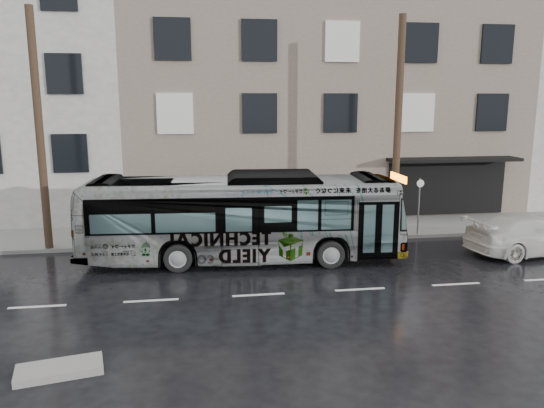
{
  "coord_description": "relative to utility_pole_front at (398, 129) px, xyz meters",
  "views": [
    {
      "loc": [
        -1.82,
        -17.65,
        5.87
      ],
      "look_at": [
        1.16,
        2.5,
        1.8
      ],
      "focal_mm": 35.0,
      "sensor_mm": 36.0,
      "label": 1
    }
  ],
  "objects": [
    {
      "name": "utility_pole_rear",
      "position": [
        -14.0,
        0.0,
        0.0
      ],
      "size": [
        0.3,
        0.3,
        9.0
      ],
      "primitive_type": "cylinder",
      "color": "#443322",
      "rests_on": "sidewalk"
    },
    {
      "name": "slush_pile",
      "position": [
        -11.35,
        -9.81,
        -4.56
      ],
      "size": [
        1.92,
        1.14,
        0.18
      ],
      "primitive_type": "cube",
      "rotation": [
        0.0,
        0.0,
        0.2
      ],
      "color": "#A9A7A1",
      "rests_on": "ground"
    },
    {
      "name": "white_sedan",
      "position": [
        4.4,
        -2.96,
        -3.9
      ],
      "size": [
        5.42,
        2.73,
        1.51
      ],
      "primitive_type": "imported",
      "rotation": [
        0.0,
        0.0,
        1.69
      ],
      "color": "silver",
      "rests_on": "ground"
    },
    {
      "name": "sidewalk",
      "position": [
        -6.5,
        1.6,
        -4.58
      ],
      "size": [
        90.0,
        3.6,
        0.15
      ],
      "primitive_type": "cube",
      "color": "gray",
      "rests_on": "ground"
    },
    {
      "name": "utility_pole_front",
      "position": [
        0.0,
        0.0,
        0.0
      ],
      "size": [
        0.3,
        0.3,
        9.0
      ],
      "primitive_type": "cylinder",
      "color": "#443322",
      "rests_on": "sidewalk"
    },
    {
      "name": "sign_post",
      "position": [
        1.1,
        0.0,
        -3.3
      ],
      "size": [
        0.06,
        0.06,
        2.4
      ],
      "primitive_type": "cylinder",
      "color": "slate",
      "rests_on": "sidewalk"
    },
    {
      "name": "ground",
      "position": [
        -6.5,
        -3.3,
        -4.65
      ],
      "size": [
        120.0,
        120.0,
        0.0
      ],
      "primitive_type": "plane",
      "color": "black",
      "rests_on": "ground"
    },
    {
      "name": "bus",
      "position": [
        -6.65,
        -2.19,
        -3.03
      ],
      "size": [
        11.75,
        3.46,
        3.23
      ],
      "primitive_type": "imported",
      "rotation": [
        0.0,
        0.0,
        1.51
      ],
      "color": "#B2B2B2",
      "rests_on": "ground"
    },
    {
      "name": "building_taupe",
      "position": [
        -1.5,
        9.4,
        0.85
      ],
      "size": [
        20.0,
        12.0,
        11.0
      ],
      "primitive_type": "cube",
      "color": "gray",
      "rests_on": "ground"
    }
  ]
}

